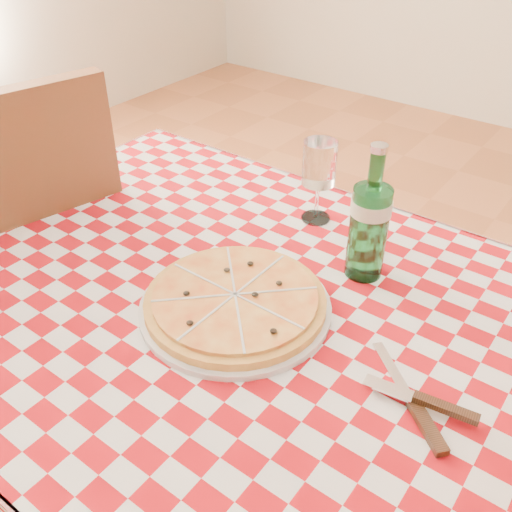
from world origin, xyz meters
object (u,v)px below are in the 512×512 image
(water_bottle, at_px, (370,213))
(wine_glass, at_px, (318,182))
(chair_far, at_px, (16,263))
(pizza_plate, at_px, (235,300))
(dining_table, at_px, (245,348))

(water_bottle, bearing_deg, wine_glass, 147.06)
(chair_far, distance_m, water_bottle, 0.86)
(pizza_plate, distance_m, wine_glass, 0.34)
(dining_table, xyz_separation_m, water_bottle, (0.12, 0.20, 0.22))
(dining_table, distance_m, chair_far, 0.66)
(water_bottle, bearing_deg, chair_far, -162.25)
(dining_table, height_order, pizza_plate, pizza_plate)
(dining_table, xyz_separation_m, chair_far, (-0.65, -0.04, -0.07))
(pizza_plate, bearing_deg, water_bottle, 61.11)
(dining_table, distance_m, pizza_plate, 0.12)
(dining_table, bearing_deg, water_bottle, 60.20)
(dining_table, xyz_separation_m, wine_glass, (-0.05, 0.31, 0.18))
(chair_far, height_order, pizza_plate, chair_far)
(dining_table, relative_size, pizza_plate, 3.76)
(dining_table, height_order, water_bottle, water_bottle)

